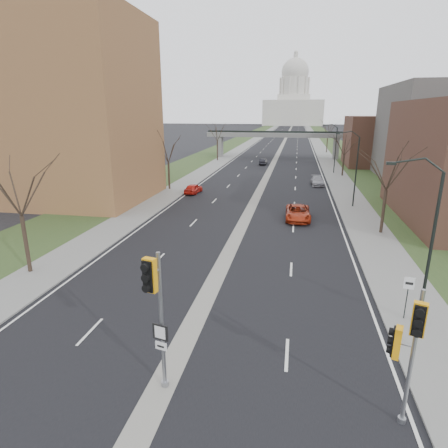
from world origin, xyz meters
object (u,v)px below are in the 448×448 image
(speed_limit_sign, at_px, (408,290))
(signal_pole_median, at_px, (155,300))
(car_right_mid, at_px, (317,181))
(car_right_near, at_px, (298,213))
(signal_pole_right, at_px, (408,340))
(car_left_near, at_px, (193,188))
(car_left_far, at_px, (263,162))

(speed_limit_sign, bearing_deg, signal_pole_median, -136.16)
(speed_limit_sign, relative_size, car_right_mid, 0.54)
(car_right_mid, bearing_deg, car_right_near, -101.46)
(signal_pole_right, xyz_separation_m, car_right_near, (-3.57, 26.61, -2.73))
(signal_pole_right, xyz_separation_m, car_left_near, (-17.83, 37.38, -2.81))
(signal_pole_median, height_order, signal_pole_right, signal_pole_median)
(speed_limit_sign, xyz_separation_m, car_right_near, (-5.72, 19.03, -1.03))
(car_right_mid, bearing_deg, speed_limit_sign, -89.15)
(car_left_near, relative_size, car_left_far, 1.03)
(car_left_near, height_order, car_right_mid, car_left_near)
(signal_pole_right, xyz_separation_m, car_left_far, (-10.97, 68.55, -2.85))
(signal_pole_median, xyz_separation_m, car_left_near, (-8.90, 37.40, -3.43))
(speed_limit_sign, height_order, car_left_near, speed_limit_sign)
(speed_limit_sign, xyz_separation_m, car_left_near, (-19.98, 29.80, -1.10))
(signal_pole_median, distance_m, car_left_near, 38.60)
(car_left_far, bearing_deg, car_right_mid, 117.40)
(signal_pole_right, relative_size, car_left_near, 1.33)
(car_left_near, bearing_deg, signal_pole_median, 108.27)
(signal_pole_right, height_order, car_right_mid, signal_pole_right)
(car_right_near, bearing_deg, car_right_mid, 80.24)
(signal_pole_median, xyz_separation_m, car_left_far, (-2.05, 68.58, -3.47))
(signal_pole_median, height_order, car_right_mid, signal_pole_median)
(speed_limit_sign, xyz_separation_m, car_right_mid, (-2.81, 39.22, -1.13))
(speed_limit_sign, distance_m, car_right_mid, 39.33)
(signal_pole_median, relative_size, car_right_near, 1.09)
(car_right_near, relative_size, car_right_mid, 1.20)
(car_left_far, relative_size, car_right_near, 0.72)
(car_left_far, xyz_separation_m, car_right_mid, (10.31, -21.76, 0.01))
(signal_pole_median, height_order, car_left_near, signal_pole_median)
(car_left_near, relative_size, car_right_near, 0.74)
(speed_limit_sign, height_order, car_left_far, speed_limit_sign)
(speed_limit_sign, relative_size, car_right_near, 0.45)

